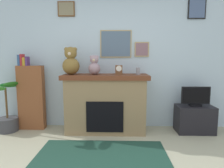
# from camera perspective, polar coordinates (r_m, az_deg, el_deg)

# --- Properties ---
(back_wall) EXTENTS (5.20, 0.15, 2.60)m
(back_wall) POSITION_cam_1_polar(r_m,az_deg,el_deg) (3.95, 0.11, 6.56)
(back_wall) COLOR silver
(back_wall) RESTS_ON ground_plane
(fireplace) EXTENTS (1.56, 0.62, 1.07)m
(fireplace) POSITION_cam_1_polar(r_m,az_deg,el_deg) (3.70, -1.84, -5.44)
(fireplace) COLOR #927752
(fireplace) RESTS_ON ground_plane
(bookshelf) EXTENTS (0.49, 0.16, 1.44)m
(bookshelf) POSITION_cam_1_polar(r_m,az_deg,el_deg) (4.10, -22.29, -3.28)
(bookshelf) COLOR brown
(bookshelf) RESTS_ON ground_plane
(potted_plant) EXTENTS (0.50, 0.45, 0.98)m
(potted_plant) POSITION_cam_1_polar(r_m,az_deg,el_deg) (4.22, -28.11, -7.86)
(potted_plant) COLOR #3F3F44
(potted_plant) RESTS_ON ground_plane
(tv_stand) EXTENTS (0.66, 0.40, 0.50)m
(tv_stand) POSITION_cam_1_polar(r_m,az_deg,el_deg) (4.02, 22.68, -9.28)
(tv_stand) COLOR black
(tv_stand) RESTS_ON ground_plane
(television) EXTENTS (0.52, 0.14, 0.36)m
(television) POSITION_cam_1_polar(r_m,az_deg,el_deg) (3.92, 22.99, -3.44)
(television) COLOR black
(television) RESTS_ON tv_stand
(area_rug) EXTENTS (1.86, 0.98, 0.01)m
(area_rug) POSITION_cam_1_polar(r_m,az_deg,el_deg) (2.98, -2.94, -19.71)
(area_rug) COLOR #1E4336
(area_rug) RESTS_ON ground_plane
(candle_jar) EXTENTS (0.07, 0.07, 0.13)m
(candle_jar) POSITION_cam_1_polar(r_m,az_deg,el_deg) (3.61, 7.52, 3.70)
(candle_jar) COLOR gray
(candle_jar) RESTS_ON fireplace
(mantel_clock) EXTENTS (0.13, 0.10, 0.17)m
(mantel_clock) POSITION_cam_1_polar(r_m,az_deg,el_deg) (3.59, 1.99, 4.10)
(mantel_clock) COLOR brown
(mantel_clock) RESTS_ON fireplace
(teddy_bear_grey) EXTENTS (0.31, 0.31, 0.50)m
(teddy_bear_grey) POSITION_cam_1_polar(r_m,az_deg,el_deg) (3.68, -11.78, 6.18)
(teddy_bear_grey) COLOR olive
(teddy_bear_grey) RESTS_ON fireplace
(teddy_bear_tan) EXTENTS (0.22, 0.22, 0.35)m
(teddy_bear_tan) POSITION_cam_1_polar(r_m,az_deg,el_deg) (3.61, -5.14, 5.23)
(teddy_bear_tan) COLOR #A48892
(teddy_bear_tan) RESTS_ON fireplace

